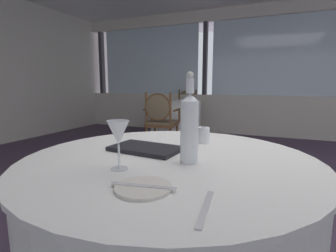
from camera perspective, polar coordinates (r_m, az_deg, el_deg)
ground_plane at (r=2.17m, az=17.76°, el=-21.10°), size 13.35×13.35×0.00m
window_wall_far at (r=5.73m, az=21.99°, el=8.52°), size 9.02×0.14×2.68m
foreground_table at (r=1.30m, az=0.32°, el=-23.23°), size 1.28×1.28×0.76m
side_plate at (r=0.81m, az=-5.51°, el=-13.48°), size 0.18×0.18×0.01m
butter_knife at (r=0.81m, az=-5.51°, el=-13.14°), size 0.21×0.05×0.00m
dinner_fork at (r=0.70m, az=8.32°, el=-17.60°), size 0.04×0.21×0.00m
water_bottle at (r=1.04m, az=4.80°, el=-0.05°), size 0.07×0.07×0.37m
wine_glass at (r=0.97m, az=-11.00°, el=-1.71°), size 0.08×0.08×0.19m
water_tumbler at (r=1.42m, az=7.81°, el=-2.01°), size 0.07×0.07×0.09m
menu_book at (r=1.25m, az=-4.98°, el=-5.02°), size 0.35×0.23×0.02m
background_table_0 at (r=5.04m, az=1.71°, el=1.27°), size 1.01×1.01×0.76m
dining_chair_0_0 at (r=4.13m, az=-1.71°, el=1.95°), size 0.57×0.51×0.96m
dining_chair_0_1 at (r=5.92m, az=4.12°, el=4.19°), size 0.57×0.51×0.96m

